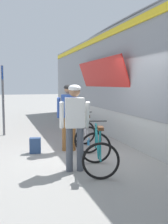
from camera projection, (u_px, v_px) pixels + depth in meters
name	position (u px, v px, depth m)	size (l,w,h in m)	color
ground_plane	(95.00, 157.00, 6.41)	(80.00, 80.00, 0.00)	gray
train_car	(161.00, 78.00, 8.54)	(3.31, 18.08, 3.88)	gray
cyclist_near_in_white	(75.00, 120.00, 5.31)	(0.65, 0.38, 1.76)	#4C515B
cyclist_far_in_blue	(69.00, 111.00, 6.95)	(0.64, 0.37, 1.76)	#935B2D
bicycle_near_teal	(98.00, 152.00, 5.37)	(0.95, 1.21, 0.99)	black
bicycle_far_silver	(86.00, 134.00, 7.22)	(0.90, 1.18, 0.99)	black
backpack_on_platform	(35.00, 146.00, 6.77)	(0.28, 0.18, 0.40)	navy
water_bottle_near_the_bikes	(88.00, 141.00, 7.66)	(0.07, 0.07, 0.22)	#338CCC
platform_sign_post	(3.00, 88.00, 9.01)	(0.08, 0.70, 2.40)	#595B60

